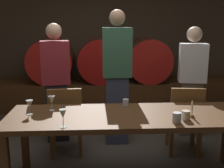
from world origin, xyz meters
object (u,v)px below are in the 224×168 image
Objects in this scene: chair_left at (66,118)px; wine_glass_left at (30,104)px; wine_barrel_left at (52,60)px; cup_right at (186,115)px; guest_center at (117,77)px; chair_right at (185,117)px; wine_glass_right at (63,115)px; guest_right at (192,81)px; wine_glass_center at (51,100)px; dining_table at (131,121)px; cup_center at (177,118)px; wine_barrel_center at (100,60)px; cup_left at (126,103)px; candle_center at (192,112)px; wine_barrel_right at (147,60)px; guest_left at (56,82)px.

wine_glass_left is at bearing 60.56° from chair_left.
wine_barrel_left reaches higher than cup_right.
guest_center is 20.67× the size of cup_right.
chair_right is 1.71m from wine_glass_right.
guest_right is 10.24× the size of wine_glass_center.
cup_center is at bearing -34.21° from dining_table.
guest_center is (0.20, -1.75, -0.00)m from wine_barrel_center.
cup_left is (1.18, -2.45, -0.16)m from wine_barrel_left.
candle_center is at bearing -73.35° from wine_barrel_center.
dining_table is 0.86m from wine_glass_center.
chair_right is at bearing 33.72° from wine_glass_right.
wine_glass_left is 0.23m from wine_glass_center.
wine_barrel_right is 3.02m from cup_center.
wine_glass_center is at bearing 84.72° from guest_left.
candle_center is at bearing -5.45° from wine_glass_left.
wine_glass_center is at bearing 109.60° from wine_glass_right.
wine_glass_center reaches higher than chair_right.
dining_table is at bearing 27.09° from wine_glass_right.
cup_right is (1.31, -0.36, -0.07)m from wine_glass_center.
cup_left is (-1.06, -0.94, -0.04)m from guest_right.
wine_barrel_right is 3.33m from wine_glass_right.
wine_glass_right is at bearing 39.73° from chair_right.
chair_left is 5.67× the size of wine_glass_center.
chair_right is 0.54× the size of guest_left.
wine_glass_center is 1.78× the size of cup_right.
chair_right reaches higher than cup_center.
dining_table is (-0.64, -2.75, -0.27)m from wine_barrel_right.
cup_center is at bearing 110.22° from guest_center.
guest_left is 9.43× the size of candle_center.
guest_center reaches higher than chair_left.
guest_center reaches higher than guest_left.
wine_glass_left is 1.43m from cup_center.
wine_barrel_left is 0.55× the size of guest_right.
wine_barrel_center is at bearing 78.17° from wine_glass_center.
wine_barrel_center is 11.31× the size of cup_left.
wine_glass_left is at bearing 45.76° from guest_center.
wine_barrel_center is 0.92m from wine_barrel_right.
wine_glass_left is 1.55× the size of cup_center.
wine_barrel_right reaches higher than wine_glass_right.
wine_barrel_right is at bearing 58.58° from wine_glass_left.
wine_glass_center is at bearing 40.30° from guest_right.
cup_right is (1.51, -0.23, -0.06)m from wine_glass_left.
chair_left is 0.87m from guest_center.
chair_left is 10.07× the size of cup_right.
wine_glass_center is at bearing 21.22° from chair_right.
wine_glass_right is at bearing -70.40° from wine_glass_center.
chair_left is 0.60m from wine_glass_center.
wine_barrel_left is 2.61m from wine_glass_center.
wine_glass_right is (-1.28, -3.08, -0.08)m from wine_barrel_right.
cup_left is 0.71m from cup_right.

